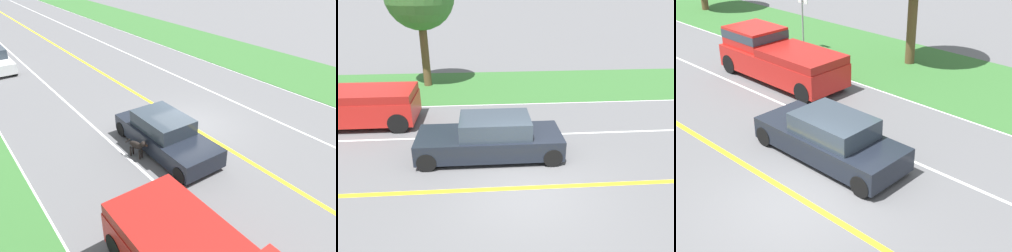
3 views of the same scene
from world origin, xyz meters
The scene contains 7 objects.
ground_plane centered at (0.00, 0.00, 0.00)m, with size 400.00×400.00×0.00m, color #5B5B5E.
centre_divider_line centered at (0.00, 0.00, 0.00)m, with size 0.18×160.00×0.01m, color yellow.
lane_edge_line_right centered at (7.00, 0.00, 0.00)m, with size 0.14×160.00×0.01m, color white.
lane_dash_same_dir centered at (3.50, 0.00, 0.00)m, with size 0.10×160.00×0.01m, color white.
grass_verge_right centered at (10.00, 0.00, 0.01)m, with size 6.00×160.00×0.03m, color #33662D.
ego_car centered at (2.00, 0.88, 0.65)m, with size 1.86×4.76×1.41m.
dog centered at (3.17, 0.76, 0.52)m, with size 0.44×1.05×0.81m.
Camera 2 is at (-7.80, 1.12, 5.45)m, focal length 35.00 mm.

